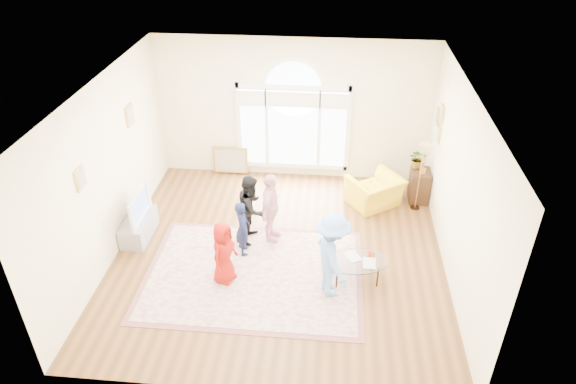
# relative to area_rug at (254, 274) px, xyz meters

# --- Properties ---
(ground) EXTENTS (6.00, 6.00, 0.00)m
(ground) POSITION_rel_area_rug_xyz_m (0.38, 0.61, -0.01)
(ground) COLOR #52351B
(ground) RESTS_ON ground
(room_shell) EXTENTS (6.00, 6.00, 6.00)m
(room_shell) POSITION_rel_area_rug_xyz_m (0.39, 3.44, 1.56)
(room_shell) COLOR #FAEFC1
(room_shell) RESTS_ON ground
(area_rug) EXTENTS (3.60, 2.60, 0.02)m
(area_rug) POSITION_rel_area_rug_xyz_m (0.00, 0.00, 0.00)
(area_rug) COLOR beige
(area_rug) RESTS_ON ground
(rug_border) EXTENTS (3.80, 2.80, 0.01)m
(rug_border) POSITION_rel_area_rug_xyz_m (0.00, 0.00, -0.00)
(rug_border) COLOR #894D4D
(rug_border) RESTS_ON ground
(tv_console) EXTENTS (0.45, 1.00, 0.42)m
(tv_console) POSITION_rel_area_rug_xyz_m (-2.37, 0.91, 0.20)
(tv_console) COLOR #96989E
(tv_console) RESTS_ON ground
(television) EXTENTS (0.17, 0.99, 0.57)m
(television) POSITION_rel_area_rug_xyz_m (-2.36, 0.91, 0.70)
(television) COLOR black
(television) RESTS_ON tv_console
(coffee_table) EXTENTS (1.19, 0.86, 0.54)m
(coffee_table) POSITION_rel_area_rug_xyz_m (1.77, 0.04, 0.39)
(coffee_table) COLOR silver
(coffee_table) RESTS_ON ground
(armchair) EXTENTS (1.34, 1.31, 0.66)m
(armchair) POSITION_rel_area_rug_xyz_m (2.20, 2.46, 0.32)
(armchair) COLOR yellow
(armchair) RESTS_ON ground
(side_cabinet) EXTENTS (0.40, 0.50, 0.70)m
(side_cabinet) POSITION_rel_area_rug_xyz_m (3.16, 2.76, 0.34)
(side_cabinet) COLOR black
(side_cabinet) RESTS_ON ground
(floor_lamp) EXTENTS (0.26, 0.26, 1.51)m
(floor_lamp) POSITION_rel_area_rug_xyz_m (3.07, 2.41, 1.27)
(floor_lamp) COLOR black
(floor_lamp) RESTS_ON ground
(plant_pedestal) EXTENTS (0.20, 0.20, 0.70)m
(plant_pedestal) POSITION_rel_area_rug_xyz_m (3.08, 2.92, 0.34)
(plant_pedestal) COLOR white
(plant_pedestal) RESTS_ON ground
(potted_plant) EXTENTS (0.40, 0.35, 0.42)m
(potted_plant) POSITION_rel_area_rug_xyz_m (3.08, 2.92, 0.90)
(potted_plant) COLOR #33722D
(potted_plant) RESTS_ON plant_pedestal
(leaning_picture) EXTENTS (0.80, 0.14, 0.62)m
(leaning_picture) POSITION_rel_area_rug_xyz_m (-1.07, 3.51, -0.01)
(leaning_picture) COLOR tan
(leaning_picture) RESTS_ON ground
(child_red) EXTENTS (0.55, 0.66, 1.16)m
(child_red) POSITION_rel_area_rug_xyz_m (-0.46, -0.18, 0.59)
(child_red) COLOR #9D140D
(child_red) RESTS_ON area_rug
(child_navy) EXTENTS (0.36, 0.45, 1.09)m
(child_navy) POSITION_rel_area_rug_xyz_m (-0.27, 0.59, 0.55)
(child_navy) COLOR #141B3C
(child_navy) RESTS_ON area_rug
(child_black) EXTENTS (0.62, 0.73, 1.36)m
(child_black) POSITION_rel_area_rug_xyz_m (-0.18, 1.05, 0.69)
(child_black) COLOR black
(child_black) RESTS_ON area_rug
(child_pink) EXTENTS (0.47, 0.87, 1.41)m
(child_pink) POSITION_rel_area_rug_xyz_m (0.18, 1.05, 0.71)
(child_pink) COLOR #F6B2B7
(child_pink) RESTS_ON area_rug
(child_blue) EXTENTS (0.90, 1.13, 1.53)m
(child_blue) POSITION_rel_area_rug_xyz_m (1.35, -0.32, 0.78)
(child_blue) COLOR #6D9DEA
(child_blue) RESTS_ON area_rug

